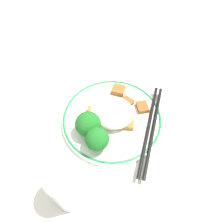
{
  "coord_description": "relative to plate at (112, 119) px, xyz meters",
  "views": [
    {
      "loc": [
        -0.06,
        0.26,
        0.41
      ],
      "look_at": [
        0.0,
        0.0,
        0.03
      ],
      "focal_mm": 35.0,
      "sensor_mm": 36.0,
      "label": 1
    }
  ],
  "objects": [
    {
      "name": "drinking_glass",
      "position": [
        0.04,
        0.17,
        0.04
      ],
      "size": [
        0.06,
        0.06,
        0.1
      ],
      "color": "silver",
      "rests_on": "ground_plane"
    },
    {
      "name": "meat_near_right",
      "position": [
        -0.02,
        -0.04,
        0.01
      ],
      "size": [
        0.04,
        0.04,
        0.01
      ],
      "color": "brown",
      "rests_on": "plate"
    },
    {
      "name": "meat_near_back",
      "position": [
        0.04,
        -0.01,
        0.01
      ],
      "size": [
        0.04,
        0.03,
        0.01
      ],
      "color": "#9E6633",
      "rests_on": "plate"
    },
    {
      "name": "meat_near_front",
      "position": [
        -0.04,
        0.01,
        0.01
      ],
      "size": [
        0.03,
        0.03,
        0.01
      ],
      "color": "#995B28",
      "rests_on": "plate"
    },
    {
      "name": "ground_plane",
      "position": [
        0.0,
        0.0,
        -0.01
      ],
      "size": [
        3.0,
        3.0,
        0.0
      ],
      "primitive_type": "plane",
      "color": "silver"
    },
    {
      "name": "broccoli_back_left",
      "position": [
        0.04,
        0.05,
        0.04
      ],
      "size": [
        0.05,
        0.05,
        0.06
      ],
      "color": "#72AD4C",
      "rests_on": "plate"
    },
    {
      "name": "rice_mound",
      "position": [
        -0.0,
        -0.0,
        0.02
      ],
      "size": [
        0.09,
        0.08,
        0.04
      ],
      "color": "white",
      "rests_on": "plate"
    },
    {
      "name": "chopsticks",
      "position": [
        -0.09,
        0.01,
        0.01
      ],
      "size": [
        0.03,
        0.23,
        0.01
      ],
      "color": "black",
      "rests_on": "plate"
    },
    {
      "name": "meat_near_left",
      "position": [
        0.0,
        -0.08,
        0.01
      ],
      "size": [
        0.03,
        0.03,
        0.01
      ],
      "color": "brown",
      "rests_on": "plate"
    },
    {
      "name": "plate",
      "position": [
        0.0,
        0.0,
        0.0
      ],
      "size": [
        0.22,
        0.22,
        0.02
      ],
      "color": "white",
      "rests_on": "ground_plane"
    },
    {
      "name": "meat_on_rice_edge",
      "position": [
        -0.06,
        -0.04,
        0.01
      ],
      "size": [
        0.03,
        0.04,
        0.01
      ],
      "color": "brown",
      "rests_on": "plate"
    },
    {
      "name": "broccoli_back_center",
      "position": [
        0.01,
        0.08,
        0.04
      ],
      "size": [
        0.05,
        0.05,
        0.05
      ],
      "color": "#72AD4C",
      "rests_on": "plate"
    }
  ]
}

